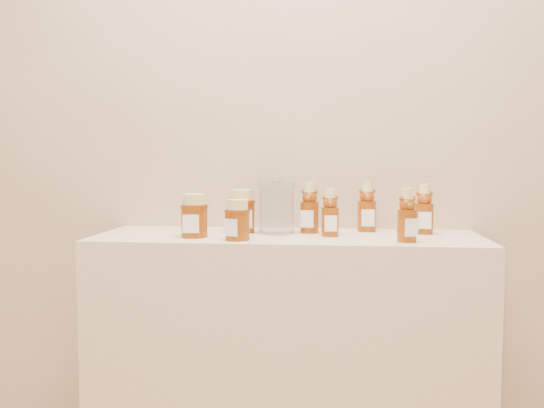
# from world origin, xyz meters

# --- Properties ---
(wall_back) EXTENTS (3.50, 0.02, 2.70)m
(wall_back) POSITION_xyz_m (0.00, 1.75, 1.35)
(wall_back) COLOR tan
(wall_back) RESTS_ON ground
(display_table) EXTENTS (1.20, 0.40, 0.90)m
(display_table) POSITION_xyz_m (0.00, 1.55, 0.45)
(display_table) COLOR beige
(display_table) RESTS_ON ground
(bear_bottle_back_left) EXTENTS (0.08, 0.08, 0.19)m
(bear_bottle_back_left) POSITION_xyz_m (0.06, 1.62, 0.99)
(bear_bottle_back_left) COLOR #692A08
(bear_bottle_back_left) RESTS_ON display_table
(bear_bottle_back_mid) EXTENTS (0.07, 0.07, 0.19)m
(bear_bottle_back_mid) POSITION_xyz_m (0.25, 1.68, 0.99)
(bear_bottle_back_mid) COLOR #692A08
(bear_bottle_back_mid) RESTS_ON display_table
(bear_bottle_back_right) EXTENTS (0.07, 0.07, 0.18)m
(bear_bottle_back_right) POSITION_xyz_m (0.43, 1.63, 0.99)
(bear_bottle_back_right) COLOR #692A08
(bear_bottle_back_right) RESTS_ON display_table
(bear_bottle_front_left) EXTENTS (0.06, 0.06, 0.17)m
(bear_bottle_front_left) POSITION_xyz_m (0.13, 1.55, 0.98)
(bear_bottle_front_left) COLOR #692A08
(bear_bottle_front_left) RESTS_ON display_table
(bear_bottle_front_right) EXTENTS (0.08, 0.08, 0.17)m
(bear_bottle_front_right) POSITION_xyz_m (0.35, 1.44, 0.99)
(bear_bottle_front_right) COLOR #692A08
(bear_bottle_front_right) RESTS_ON display_table
(honey_jar_left) EXTENTS (0.08, 0.08, 0.13)m
(honey_jar_left) POSITION_xyz_m (-0.28, 1.48, 0.97)
(honey_jar_left) COLOR #692A08
(honey_jar_left) RESTS_ON display_table
(honey_jar_back) EXTENTS (0.11, 0.11, 0.14)m
(honey_jar_back) POSITION_xyz_m (-0.15, 1.61, 0.97)
(honey_jar_back) COLOR #692A08
(honey_jar_back) RESTS_ON display_table
(honey_jar_front) EXTENTS (0.10, 0.10, 0.12)m
(honey_jar_front) POSITION_xyz_m (-0.14, 1.43, 0.96)
(honey_jar_front) COLOR #692A08
(honey_jar_front) RESTS_ON display_table
(glass_canister) EXTENTS (0.12, 0.12, 0.18)m
(glass_canister) POSITION_xyz_m (-0.04, 1.59, 0.99)
(glass_canister) COLOR white
(glass_canister) RESTS_ON display_table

